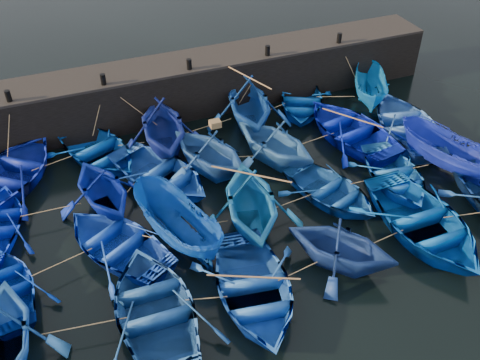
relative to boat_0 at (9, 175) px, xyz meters
name	(u,v)px	position (x,y,z in m)	size (l,w,h in m)	color
ground	(272,245)	(8.69, -7.18, -0.59)	(120.00, 120.00, 0.00)	black
quay_wall	(186,87)	(8.69, 3.32, 0.66)	(26.00, 2.50, 2.50)	black
quay_top	(184,62)	(8.69, 3.32, 1.97)	(26.00, 2.50, 0.12)	black
bollard_0	(8,96)	(0.69, 2.42, 2.28)	(0.24, 0.24, 0.50)	black
bollard_1	(103,79)	(4.69, 2.42, 2.28)	(0.24, 0.24, 0.50)	black
bollard_2	(189,64)	(8.69, 2.42, 2.28)	(0.24, 0.24, 0.50)	black
bollard_3	(268,51)	(12.69, 2.42, 2.28)	(0.24, 0.24, 0.50)	black
bollard_4	(339,38)	(16.69, 2.42, 2.28)	(0.24, 0.24, 0.50)	black
boat_0	(9,175)	(0.00, 0.00, 0.00)	(4.10, 5.73, 1.19)	navy
boat_1	(97,151)	(3.72, 0.50, -0.08)	(3.55, 4.96, 1.03)	#0643AD
boat_2	(162,125)	(6.67, 0.31, 0.65)	(4.06, 4.71, 2.48)	navy
boat_3	(249,102)	(11.01, 0.73, 0.67)	(4.15, 4.81, 2.53)	navy
boat_4	(301,101)	(14.02, 1.07, -0.13)	(3.21, 4.49, 0.93)	#064191
boat_5	(371,89)	(17.63, 0.38, 0.23)	(1.60, 4.24, 1.64)	blue
boat_7	(102,188)	(3.39, -2.87, 0.45)	(3.43, 3.98, 2.10)	#051B8D
boat_8	(160,174)	(5.83, -2.16, -0.06)	(3.68, 5.15, 1.07)	blue
boat_9	(209,151)	(8.02, -2.16, 0.53)	(3.70, 4.29, 2.26)	#1E4B8A
boat_10	(275,141)	(10.90, -2.50, 0.53)	(3.68, 4.26, 2.24)	#2C63A6
boat_11	(351,129)	(14.94, -2.18, -0.03)	(3.92, 5.48, 1.14)	#0415A3
boat_12	(407,124)	(17.64, -2.80, -0.03)	(3.91, 5.47, 1.13)	blue
boat_13	(4,286)	(-0.51, -6.01, -0.17)	(2.95, 4.12, 0.85)	#002592
boat_14	(118,243)	(3.38, -5.48, -0.10)	(3.44, 4.81, 1.00)	#113BC2
boat_15	(176,225)	(5.51, -5.76, 0.31)	(1.75, 4.65, 1.80)	#093F98
boat_16	(251,201)	(8.34, -5.91, 0.64)	(4.04, 4.68, 2.46)	blue
boat_17	(331,191)	(11.93, -5.71, -0.14)	(3.11, 4.35, 0.90)	#124B99
boat_18	(395,175)	(14.92, -5.76, -0.14)	(3.16, 4.42, 0.92)	blue
boat_19	(448,154)	(17.46, -5.81, 0.31)	(1.76, 4.66, 1.80)	#12249E
boat_20	(1,334)	(-0.53, -8.49, 0.49)	(3.56, 4.13, 2.18)	blue
boat_21	(156,309)	(3.90, -8.85, -0.04)	(3.80, 5.32, 1.10)	navy
boat_22	(253,289)	(7.06, -9.24, -0.05)	(3.72, 5.20, 1.08)	blue
boat_23	(342,245)	(10.44, -8.98, 0.43)	(3.36, 3.89, 2.05)	navy
boat_24	(424,223)	(14.12, -8.74, 0.01)	(4.14, 5.79, 1.20)	#024395
wooden_crate	(215,124)	(8.32, -2.16, 1.80)	(0.44, 0.37, 0.27)	brown
mooring_ropes	(222,155)	(8.53, -2.28, 0.28)	(17.67, 11.60, 2.10)	tan
loose_oars	(280,151)	(10.34, -4.15, 1.24)	(10.14, 12.04, 1.51)	#99724C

